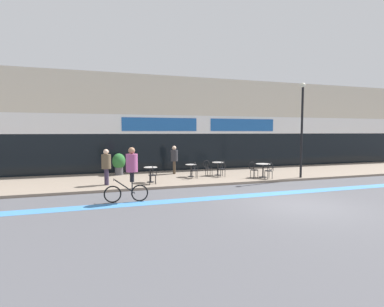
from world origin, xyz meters
name	(u,v)px	position (x,y,z in m)	size (l,w,h in m)	color
ground_plane	(299,205)	(0.00, 0.00, 0.00)	(120.00, 120.00, 0.00)	#4C4C51
sidewalk_slab	(219,176)	(0.00, 7.25, 0.06)	(40.00, 5.50, 0.12)	gray
storefront_facade	(194,126)	(0.00, 11.97, 3.10)	(40.00, 4.06, 6.24)	beige
bike_lane_stripe	(268,194)	(0.00, 2.01, 0.00)	(36.00, 0.70, 0.01)	#3D7AB7
bistro_table_0	(151,171)	(-4.35, 5.86, 0.66)	(0.68, 0.68, 0.77)	black
bistro_table_1	(191,168)	(-1.85, 6.99, 0.61)	(0.62, 0.62, 0.70)	black
bistro_table_2	(218,166)	(-0.21, 7.03, 0.67)	(0.67, 0.67, 0.77)	black
bistro_table_3	(263,167)	(1.88, 5.52, 0.67)	(0.80, 0.80, 0.76)	black
cafe_chair_0_near	(153,174)	(-4.36, 5.23, 0.64)	(0.46, 0.60, 0.90)	black
cafe_chair_1_near	(194,169)	(-1.86, 6.37, 0.64)	(0.44, 0.59, 0.90)	black
cafe_chair_2_near	(222,168)	(-0.20, 6.40, 0.64)	(0.45, 0.60, 0.90)	black
cafe_chair_2_side	(208,167)	(-0.83, 7.02, 0.64)	(0.58, 0.42, 0.90)	black
cafe_chair_3_near	(269,169)	(1.88, 4.90, 0.64)	(0.42, 0.58, 0.90)	black
cafe_chair_3_side	(253,169)	(1.25, 5.51, 0.64)	(0.60, 0.45, 0.90)	black
planter_pot	(119,163)	(-5.65, 9.01, 0.83)	(0.76, 0.76, 1.26)	#4C4C51
lamp_post	(302,123)	(3.83, 4.82, 3.11)	(0.26, 0.26, 5.18)	black
cyclist_0	(131,170)	(-5.73, 2.41, 1.22)	(1.64, 0.53, 2.07)	black
pedestrian_near_end	(174,157)	(-2.44, 8.46, 1.12)	(0.51, 0.51, 1.68)	#4C3D2D
pedestrian_far_end	(106,164)	(-6.48, 5.77, 1.13)	(0.54, 0.54, 1.71)	#382D47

